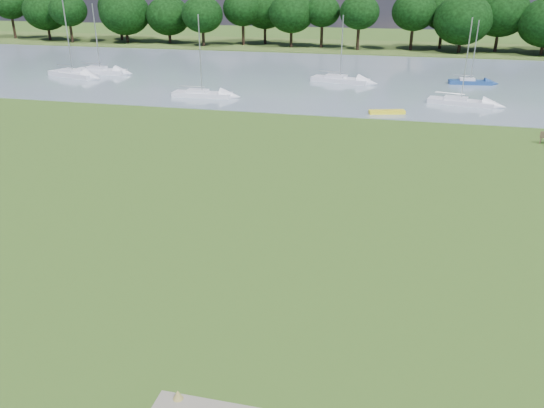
% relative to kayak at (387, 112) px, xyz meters
% --- Properties ---
extents(ground, '(220.00, 220.00, 0.00)m').
position_rel_kayak_xyz_m(ground, '(-3.08, -24.00, -0.21)').
color(ground, '#526224').
extents(river, '(220.00, 40.00, 0.10)m').
position_rel_kayak_xyz_m(river, '(-3.08, 18.00, -0.21)').
color(river, gray).
rests_on(river, ground).
extents(far_bank, '(220.00, 20.00, 0.40)m').
position_rel_kayak_xyz_m(far_bank, '(-3.08, 48.00, -0.21)').
color(far_bank, '#4C6626').
rests_on(far_bank, ground).
extents(kayak, '(3.25, 1.56, 0.32)m').
position_rel_kayak_xyz_m(kayak, '(0.00, 0.00, 0.00)').
color(kayak, yellow).
rests_on(kayak, river).
extents(tree_line, '(152.17, 8.07, 9.76)m').
position_rel_kayak_xyz_m(tree_line, '(2.97, 44.00, 5.60)').
color(tree_line, black).
rests_on(tree_line, far_bank).
extents(sailboat_1, '(6.58, 1.93, 8.28)m').
position_rel_kayak_xyz_m(sailboat_1, '(-35.75, 13.27, 0.36)').
color(sailboat_1, silver).
rests_on(sailboat_1, river).
extents(sailboat_3, '(6.04, 1.82, 7.88)m').
position_rel_kayak_xyz_m(sailboat_3, '(-18.53, 3.10, 0.26)').
color(sailboat_3, silver).
rests_on(sailboat_3, river).
extents(sailboat_4, '(6.85, 3.32, 7.31)m').
position_rel_kayak_xyz_m(sailboat_4, '(-5.87, 14.35, 0.30)').
color(sailboat_4, silver).
rests_on(sailboat_4, river).
extents(sailboat_7, '(4.76, 1.70, 6.89)m').
position_rel_kayak_xyz_m(sailboat_7, '(8.59, 16.45, 0.26)').
color(sailboat_7, navy).
rests_on(sailboat_7, river).
extents(sailboat_8, '(6.21, 2.97, 7.84)m').
position_rel_kayak_xyz_m(sailboat_8, '(6.61, 5.37, 0.25)').
color(sailboat_8, silver).
rests_on(sailboat_8, river).
extents(sailboat_9, '(7.12, 3.93, 9.07)m').
position_rel_kayak_xyz_m(sailboat_9, '(-37.81, 10.50, 0.37)').
color(sailboat_9, silver).
rests_on(sailboat_9, river).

